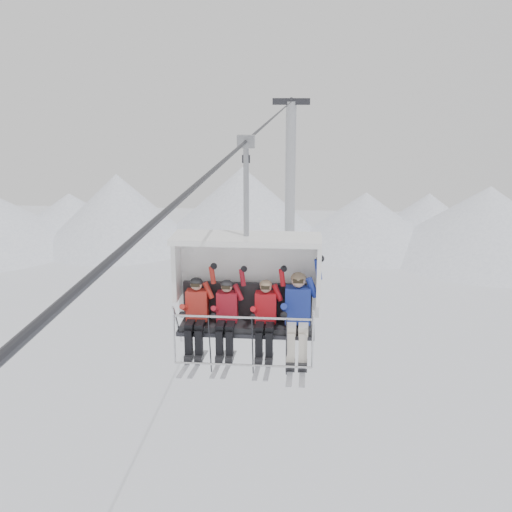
# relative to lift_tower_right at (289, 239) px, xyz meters

# --- Properties ---
(ridgeline) EXTENTS (72.00, 21.00, 7.00)m
(ridgeline) POSITION_rel_lift_tower_right_xyz_m (-1.58, 20.05, -2.94)
(ridgeline) COLOR white
(ridgeline) RESTS_ON ground
(lift_tower_right) EXTENTS (2.00, 1.80, 13.48)m
(lift_tower_right) POSITION_rel_lift_tower_right_xyz_m (0.00, 0.00, 0.00)
(lift_tower_right) COLOR #A3A5AA
(lift_tower_right) RESTS_ON ground
(haul_cable) EXTENTS (0.06, 50.00, 0.06)m
(haul_cable) POSITION_rel_lift_tower_right_xyz_m (0.00, -22.00, 7.52)
(haul_cable) COLOR #2B2B2F
(haul_cable) RESTS_ON lift_tower_left
(chairlift_carrier) EXTENTS (2.67, 1.17, 3.98)m
(chairlift_carrier) POSITION_rel_lift_tower_right_xyz_m (0.00, -23.88, 4.96)
(chairlift_carrier) COLOR black
(chairlift_carrier) RESTS_ON haul_cable
(skier_far_left) EXTENTS (0.39, 1.69, 1.57)m
(skier_far_left) POSITION_rel_lift_tower_right_xyz_m (-0.91, -24.20, 4.41)
(skier_far_left) COLOR red
(skier_far_left) RESTS_ON chairlift_carrier
(skier_center_left) EXTENTS (0.38, 1.69, 1.52)m
(skier_center_left) POSITION_rel_lift_tower_right_xyz_m (-0.35, -24.20, 4.40)
(skier_center_left) COLOR #A71725
(skier_center_left) RESTS_ON chairlift_carrier
(skier_center_right) EXTENTS (0.39, 1.69, 1.55)m
(skier_center_right) POSITION_rel_lift_tower_right_xyz_m (0.36, -24.20, 4.41)
(skier_center_right) COLOR red
(skier_center_right) RESTS_ON chairlift_carrier
(skier_far_right) EXTENTS (0.46, 1.69, 1.79)m
(skier_far_right) POSITION_rel_lift_tower_right_xyz_m (0.94, -24.18, 4.48)
(skier_far_right) COLOR navy
(skier_far_right) RESTS_ON chairlift_carrier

